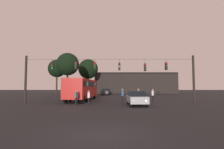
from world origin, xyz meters
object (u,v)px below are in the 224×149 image
at_px(car_far_left, 106,92).
at_px(tree_behind_building, 68,64).
at_px(city_bus, 82,88).
at_px(pedestrian_crossing_left, 138,95).
at_px(pedestrian_near_bus, 89,97).
at_px(car_near_right, 137,98).
at_px(pedestrian_crossing_center, 76,97).
at_px(tree_right_far, 88,69).
at_px(pedestrian_trailing, 122,95).
at_px(pedestrian_crossing_right, 153,95).
at_px(tree_left_silhouette, 57,69).

distance_m(car_far_left, tree_behind_building, 12.14).
distance_m(city_bus, tree_behind_building, 12.11).
relative_size(pedestrian_crossing_left, pedestrian_near_bus, 1.10).
height_order(car_near_right, pedestrian_crossing_center, pedestrian_crossing_center).
xyz_separation_m(car_far_left, tree_behind_building, (-7.36, -7.80, 5.68)).
bearing_deg(car_near_right, tree_right_far, 107.95).
bearing_deg(pedestrian_trailing, tree_right_far, 107.09).
xyz_separation_m(car_far_left, pedestrian_crossing_left, (4.93, -21.61, 0.20)).
distance_m(pedestrian_crossing_center, tree_right_far, 28.24).
relative_size(car_near_right, pedestrian_near_bus, 2.76).
bearing_deg(car_far_left, pedestrian_crossing_left, -77.14).
distance_m(pedestrian_crossing_center, pedestrian_crossing_right, 10.17).
distance_m(city_bus, pedestrian_crossing_center, 6.60).
distance_m(pedestrian_crossing_right, tree_left_silhouette, 33.56).
height_order(tree_left_silhouette, tree_behind_building, tree_left_silhouette).
relative_size(pedestrian_crossing_center, tree_left_silhouette, 0.17).
height_order(car_near_right, tree_left_silhouette, tree_left_silhouette).
xyz_separation_m(pedestrian_near_bus, tree_right_far, (-3.92, 27.54, 5.66)).
xyz_separation_m(car_far_left, tree_right_far, (-4.74, 3.11, 5.75)).
bearing_deg(pedestrian_crossing_left, pedestrian_crossing_center, -158.26).
bearing_deg(tree_right_far, pedestrian_crossing_center, -84.70).
bearing_deg(city_bus, tree_right_far, 95.77).
height_order(pedestrian_crossing_right, tree_left_silhouette, tree_left_silhouette).
relative_size(car_near_right, pedestrian_crossing_center, 2.76).
height_order(city_bus, pedestrian_crossing_right, city_bus).
relative_size(pedestrian_crossing_right, pedestrian_trailing, 0.97).
relative_size(city_bus, pedestrian_near_bus, 7.01).
bearing_deg(pedestrian_crossing_right, car_near_right, -120.24).
distance_m(pedestrian_crossing_right, pedestrian_near_bus, 8.95).
height_order(pedestrian_near_bus, tree_right_far, tree_right_far).
distance_m(pedestrian_trailing, tree_behind_building, 18.24).
bearing_deg(tree_behind_building, pedestrian_crossing_right, -40.63).
bearing_deg(pedestrian_crossing_left, tree_right_far, 111.38).
xyz_separation_m(city_bus, pedestrian_crossing_left, (7.55, -3.67, -0.87)).
bearing_deg(pedestrian_crossing_left, tree_left_silhouette, 124.38).
height_order(car_near_right, pedestrian_crossing_left, pedestrian_crossing_left).
distance_m(car_near_right, pedestrian_near_bus, 5.14).
bearing_deg(pedestrian_crossing_right, pedestrian_near_bus, -151.27).
bearing_deg(pedestrian_trailing, pedestrian_crossing_right, 22.48).
relative_size(pedestrian_crossing_right, tree_behind_building, 0.19).
bearing_deg(tree_left_silhouette, tree_behind_building, -64.76).
relative_size(pedestrian_trailing, tree_behind_building, 0.20).
distance_m(city_bus, tree_right_far, 21.66).
relative_size(car_near_right, tree_left_silhouette, 0.46).
height_order(car_near_right, tree_behind_building, tree_behind_building).
bearing_deg(city_bus, car_near_right, -44.80).
relative_size(pedestrian_crossing_center, pedestrian_trailing, 0.91).
bearing_deg(pedestrian_crossing_center, pedestrian_crossing_right, 25.10).
height_order(pedestrian_crossing_center, pedestrian_near_bus, pedestrian_crossing_center).
distance_m(car_near_right, car_far_left, 25.17).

